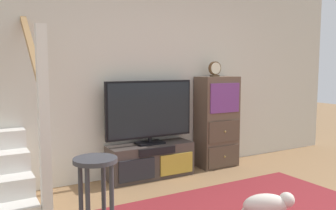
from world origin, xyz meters
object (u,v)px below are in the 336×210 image
(bar_stool_near, at_px, (96,182))
(dog, at_px, (268,204))
(media_console, at_px, (151,161))
(television, at_px, (150,111))
(side_cabinet, at_px, (217,122))
(desk_clock, at_px, (215,69))

(bar_stool_near, xyz_separation_m, dog, (1.64, -0.21, -0.43))
(media_console, height_order, dog, media_console)
(television, xyz_separation_m, bar_stool_near, (-1.20, -1.45, -0.33))
(side_cabinet, relative_size, dog, 2.56)
(television, bearing_deg, bar_stool_near, -129.58)
(media_console, relative_size, side_cabinet, 0.87)
(television, relative_size, desk_clock, 5.64)
(media_console, xyz_separation_m, desk_clock, (1.01, -0.00, 1.18))
(media_console, distance_m, dog, 1.70)
(side_cabinet, distance_m, bar_stool_near, 2.69)
(side_cabinet, xyz_separation_m, bar_stool_near, (-2.27, -1.43, -0.10))
(media_console, distance_m, bar_stool_near, 1.89)
(media_console, relative_size, dog, 2.22)
(side_cabinet, relative_size, desk_clock, 6.11)
(media_console, relative_size, television, 0.94)
(side_cabinet, bearing_deg, bar_stool_near, -147.73)
(side_cabinet, height_order, desk_clock, desk_clock)
(television, height_order, side_cabinet, side_cabinet)
(side_cabinet, distance_m, dog, 1.84)
(dog, bearing_deg, bar_stool_near, 172.62)
(television, bearing_deg, side_cabinet, -0.73)
(media_console, distance_m, side_cabinet, 1.16)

